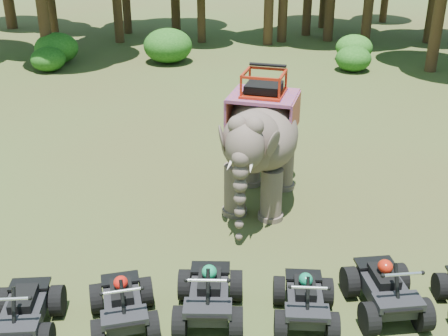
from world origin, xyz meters
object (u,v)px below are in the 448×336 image
at_px(atv_2, 209,289).
at_px(atv_3, 305,295).
at_px(atv_1, 122,299).
at_px(atv_4, 387,283).
at_px(elephant, 262,138).
at_px(atv_0, 22,306).

distance_m(atv_2, atv_3, 1.92).
distance_m(atv_1, atv_4, 5.30).
relative_size(elephant, atv_4, 2.45).
relative_size(elephant, atv_1, 2.61).
height_order(atv_0, atv_4, atv_4).
xyz_separation_m(atv_1, atv_3, (3.61, -0.08, -0.02)).
xyz_separation_m(elephant, atv_4, (1.97, -4.98, -1.22)).
xyz_separation_m(atv_3, atv_4, (1.70, 0.20, 0.06)).
bearing_deg(atv_4, atv_1, 178.03).
relative_size(atv_1, atv_3, 1.03).
distance_m(atv_0, atv_4, 7.20).
bearing_deg(atv_3, atv_1, -174.08).
bearing_deg(atv_3, elephant, 100.18).
height_order(atv_2, atv_3, atv_2).
xyz_separation_m(atv_0, atv_4, (7.19, 0.26, 0.03)).
xyz_separation_m(atv_0, atv_3, (5.50, 0.06, -0.03)).
height_order(elephant, atv_4, elephant).
height_order(atv_0, atv_2, atv_2).
xyz_separation_m(atv_1, atv_4, (5.30, 0.12, 0.04)).
bearing_deg(atv_4, elephant, 108.31).
relative_size(atv_1, atv_4, 0.94).
bearing_deg(atv_1, atv_0, 174.14).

